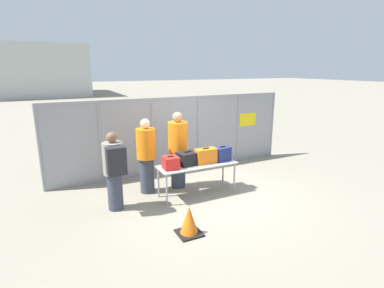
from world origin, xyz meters
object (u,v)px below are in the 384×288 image
Objects in this scene: suitcase_black at (188,158)px; suitcase_orange at (206,156)px; suitcase_red at (171,163)px; inspection_table at (197,167)px; security_worker_near at (178,149)px; suitcase_navy at (222,154)px; traveler_hooded at (114,169)px; utility_trailer at (167,139)px; security_worker_far at (146,155)px; traffic_cone at (189,221)px.

suitcase_orange is at bearing -13.52° from suitcase_black.
suitcase_orange is (0.87, 0.01, 0.04)m from suitcase_red.
security_worker_near reaches higher than inspection_table.
suitcase_red is 1.31m from suitcase_navy.
traveler_hooded is 0.88× the size of security_worker_near.
security_worker_far is at bearing -118.26° from utility_trailer.
inspection_table is 3.61× the size of suitcase_black.
utility_trailer is at bearing 78.39° from inspection_table.
suitcase_black is at bearing 171.21° from security_worker_far.
suitcase_orange is 4.12m from utility_trailer.
utility_trailer is (0.18, 4.05, -0.52)m from suitcase_navy.
suitcase_orange reaches higher than suitcase_black.
security_worker_near is 2.31m from traffic_cone.
suitcase_orange is 0.11× the size of utility_trailer.
security_worker_far is (-0.78, 0.03, -0.05)m from security_worker_near.
traveler_hooded is at bearing -123.88° from utility_trailer.
traveler_hooded is at bearing 178.69° from suitcase_orange.
traveler_hooded is 4.83m from utility_trailer.
suitcase_black reaches higher than inspection_table.
security_worker_near reaches higher than security_worker_far.
suitcase_black is at bearing 172.53° from suitcase_navy.
traffic_cone is at bearing 67.63° from security_worker_near.
security_worker_near is at bearing 54.75° from suitcase_red.
security_worker_far reaches higher than suitcase_navy.
inspection_table is 1.12× the size of traveler_hooded.
security_worker_far is (-1.64, 0.67, 0.00)m from suitcase_navy.
utility_trailer is at bearing 72.44° from traffic_cone.
suitcase_red is at bearing -110.17° from utility_trailer.
suitcase_red is at bearing -167.20° from suitcase_black.
utility_trailer is (0.83, 4.02, -0.29)m from inspection_table.
suitcase_orange is 2.06m from traveler_hooded.
suitcase_orange is 0.30× the size of traveler_hooded.
suitcase_black is (-0.20, 0.08, 0.21)m from inspection_table.
security_worker_far is at bearing 116.26° from suitcase_red.
suitcase_black is at bearing -104.55° from utility_trailer.
inspection_table is 0.30m from suitcase_black.
utility_trailer is at bearing 81.33° from suitcase_orange.
traveler_hooded is (-2.50, 0.06, -0.00)m from suitcase_navy.
traveler_hooded is at bearing 178.63° from suitcase_navy.
traveler_hooded reaches higher than utility_trailer.
security_worker_far is 3.87m from utility_trailer.
security_worker_far is (0.86, 0.61, 0.01)m from traveler_hooded.
utility_trailer is at bearing 75.45° from suitcase_black.
suitcase_orange reaches higher than traffic_cone.
security_worker_far reaches higher than suitcase_red.
traveler_hooded is 3.10× the size of traffic_cone.
traffic_cone is (-1.12, -1.45, -0.66)m from suitcase_orange.
security_worker_near is at bearing -155.34° from security_worker_far.
suitcase_navy is 4.09m from utility_trailer.
inspection_table is at bearing 1.84° from traveler_hooded.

